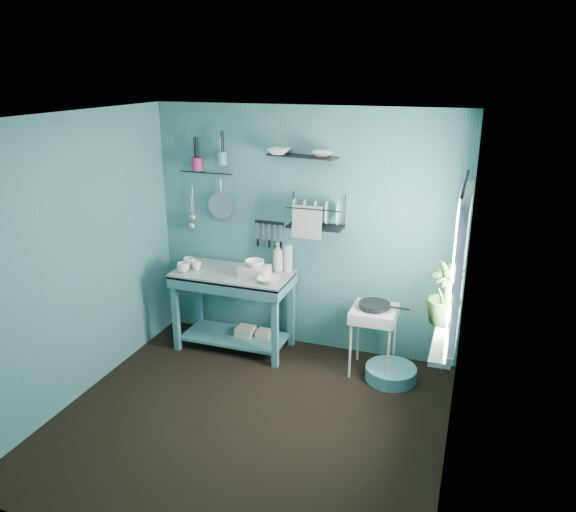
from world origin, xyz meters
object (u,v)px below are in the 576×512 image
(hotplate_stand, at_px, (373,340))
(utensil_cup_teal, at_px, (222,158))
(work_counter, at_px, (234,310))
(colander, at_px, (221,206))
(mug_mid, at_px, (197,266))
(soap_bottle, at_px, (278,257))
(storage_tin_large, at_px, (246,337))
(mug_left, at_px, (183,267))
(frying_pan, at_px, (375,305))
(water_bottle, at_px, (288,258))
(utensil_cup_magenta, at_px, (197,164))
(wash_tub, at_px, (255,271))
(floor_basin, at_px, (391,373))
(mug_right, at_px, (189,262))
(potted_plant, at_px, (445,294))
(storage_tin_small, at_px, (264,339))
(dish_rack, at_px, (316,212))

(hotplate_stand, height_order, utensil_cup_teal, utensil_cup_teal)
(work_counter, xyz_separation_m, colander, (-0.25, 0.29, 1.04))
(mug_mid, bearing_deg, work_counter, 8.97)
(soap_bottle, relative_size, storage_tin_large, 1.36)
(soap_bottle, bearing_deg, mug_left, -158.20)
(frying_pan, xyz_separation_m, storage_tin_large, (-1.37, 0.08, -0.60))
(soap_bottle, xyz_separation_m, water_bottle, (0.10, 0.02, -0.01))
(utensil_cup_magenta, height_order, utensil_cup_teal, utensil_cup_teal)
(mug_mid, distance_m, frying_pan, 1.86)
(frying_pan, distance_m, storage_tin_large, 1.50)
(wash_tub, relative_size, hotplate_stand, 0.42)
(hotplate_stand, relative_size, floor_basin, 1.39)
(mug_right, bearing_deg, water_bottle, 12.17)
(water_bottle, distance_m, potted_plant, 1.75)
(frying_pan, height_order, storage_tin_small, frying_pan)
(utensil_cup_teal, height_order, floor_basin, utensil_cup_teal)
(mug_mid, relative_size, utensil_cup_teal, 0.77)
(mug_mid, height_order, storage_tin_large, mug_mid)
(utensil_cup_teal, distance_m, storage_tin_small, 1.94)
(work_counter, height_order, frying_pan, work_counter)
(mug_right, xyz_separation_m, water_bottle, (1.02, 0.22, 0.09))
(dish_rack, bearing_deg, colander, 169.47)
(mug_left, xyz_separation_m, utensil_cup_teal, (0.28, 0.42, 1.06))
(soap_bottle, bearing_deg, wash_tub, -127.69)
(work_counter, height_order, hotplate_stand, work_counter)
(mug_left, relative_size, potted_plant, 0.24)
(dish_rack, relative_size, utensil_cup_teal, 4.23)
(mug_mid, relative_size, water_bottle, 0.36)
(hotplate_stand, bearing_deg, soap_bottle, 159.67)
(frying_pan, relative_size, dish_rack, 0.55)
(wash_tub, relative_size, storage_tin_large, 1.27)
(potted_plant, bearing_deg, mug_right, 169.49)
(mug_left, relative_size, storage_tin_large, 0.56)
(wash_tub, bearing_deg, potted_plant, -14.00)
(dish_rack, bearing_deg, wash_tub, -163.66)
(frying_pan, bearing_deg, soap_bottle, 167.83)
(dish_rack, height_order, storage_tin_small, dish_rack)
(hotplate_stand, bearing_deg, potted_plant, -43.63)
(hotplate_stand, height_order, dish_rack, dish_rack)
(mug_right, xyz_separation_m, wash_tub, (0.75, -0.02, 0.00))
(utensil_cup_teal, relative_size, colander, 0.46)
(work_counter, height_order, utensil_cup_teal, utensil_cup_teal)
(mug_mid, xyz_separation_m, utensil_cup_teal, (0.18, 0.32, 1.07))
(storage_tin_large, bearing_deg, utensil_cup_magenta, 160.24)
(wash_tub, bearing_deg, mug_right, 178.47)
(storage_tin_small, bearing_deg, utensil_cup_magenta, 167.01)
(mug_left, bearing_deg, wash_tub, 10.86)
(mug_right, relative_size, dish_rack, 0.22)
(water_bottle, relative_size, utensil_cup_teal, 2.15)
(mug_left, xyz_separation_m, floor_basin, (2.16, 0.04, -0.83))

